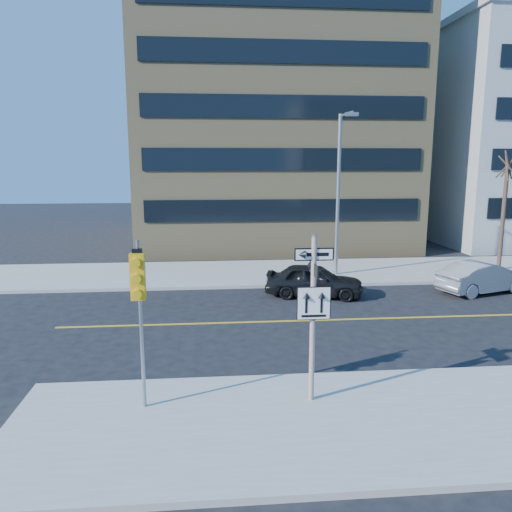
{
  "coord_description": "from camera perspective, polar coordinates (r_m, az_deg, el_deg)",
  "views": [
    {
      "loc": [
        -2.35,
        -13.65,
        5.85
      ],
      "look_at": [
        -0.76,
        4.0,
        2.5
      ],
      "focal_mm": 35.0,
      "sensor_mm": 36.0,
      "label": 1
    }
  ],
  "objects": [
    {
      "name": "parked_car_a",
      "position": [
        22.1,
        6.65,
        -2.77
      ],
      "size": [
        2.64,
        4.53,
        1.45
      ],
      "primitive_type": "imported",
      "rotation": [
        0.0,
        0.0,
        1.34
      ],
      "color": "black",
      "rests_on": "ground"
    },
    {
      "name": "parked_car_b",
      "position": [
        24.81,
        24.51,
        -2.22
      ],
      "size": [
        2.71,
        4.58,
        1.42
      ],
      "primitive_type": "imported",
      "rotation": [
        0.0,
        0.0,
        1.87
      ],
      "color": "gray",
      "rests_on": "ground"
    },
    {
      "name": "streetlight_a",
      "position": [
        25.24,
        9.53,
        8.08
      ],
      "size": [
        0.55,
        2.25,
        8.0
      ],
      "color": "gray",
      "rests_on": "far_sidewalk"
    },
    {
      "name": "traffic_signal",
      "position": [
        11.46,
        -13.27,
        -3.84
      ],
      "size": [
        0.32,
        0.45,
        4.0
      ],
      "color": "gray",
      "rests_on": "near_sidewalk"
    },
    {
      "name": "ground",
      "position": [
        15.04,
        4.37,
        -12.22
      ],
      "size": [
        120.0,
        120.0,
        0.0
      ],
      "primitive_type": "plane",
      "color": "black",
      "rests_on": "ground"
    },
    {
      "name": "street_tree_west",
      "position": [
        29.3,
        26.81,
        8.94
      ],
      "size": [
        1.8,
        1.8,
        6.35
      ],
      "color": "#3C2B23",
      "rests_on": "far_sidewalk"
    },
    {
      "name": "sign_pole",
      "position": [
        11.88,
        6.54,
        -6.06
      ],
      "size": [
        0.92,
        0.92,
        4.06
      ],
      "color": "silver",
      "rests_on": "near_sidewalk"
    },
    {
      "name": "building_brick",
      "position": [
        39.02,
        1.33,
        15.34
      ],
      "size": [
        18.0,
        18.0,
        18.0
      ],
      "primitive_type": "cube",
      "color": "tan",
      "rests_on": "ground"
    }
  ]
}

